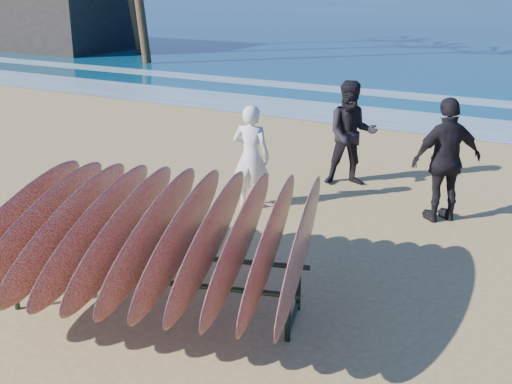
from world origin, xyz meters
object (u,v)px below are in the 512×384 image
(surfboard_rack, at_px, (154,233))
(person_white, at_px, (251,157))
(person_dark_b, at_px, (446,160))
(person_dark_a, at_px, (351,134))
(building, at_px, (41,8))

(surfboard_rack, relative_size, person_white, 2.44)
(person_white, relative_size, person_dark_b, 0.88)
(person_dark_a, bearing_deg, building, 119.90)
(person_dark_b, distance_m, building, 27.70)
(person_white, xyz_separation_m, person_dark_b, (2.74, 0.86, 0.11))
(person_dark_a, bearing_deg, person_dark_b, -55.39)
(surfboard_rack, bearing_deg, person_dark_b, 47.84)
(person_dark_b, xyz_separation_m, building, (-23.63, 14.43, 1.03))
(surfboard_rack, bearing_deg, person_white, 85.77)
(person_dark_a, relative_size, person_dark_b, 0.98)
(person_white, height_order, person_dark_b, person_dark_b)
(surfboard_rack, height_order, person_dark_b, person_dark_b)
(person_white, height_order, building, building)
(person_dark_a, bearing_deg, person_white, -145.48)
(surfboard_rack, height_order, building, building)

